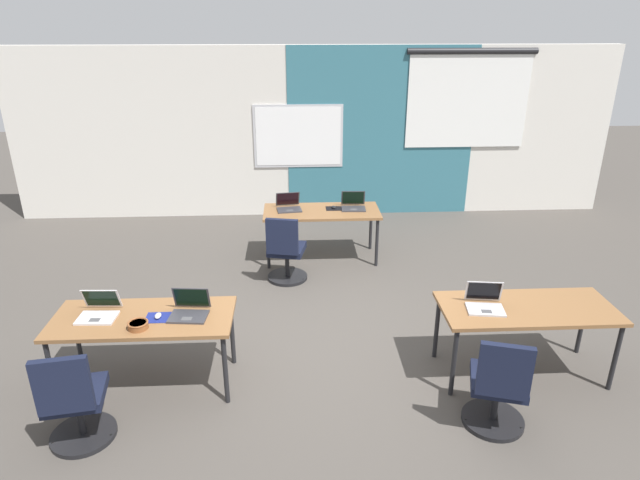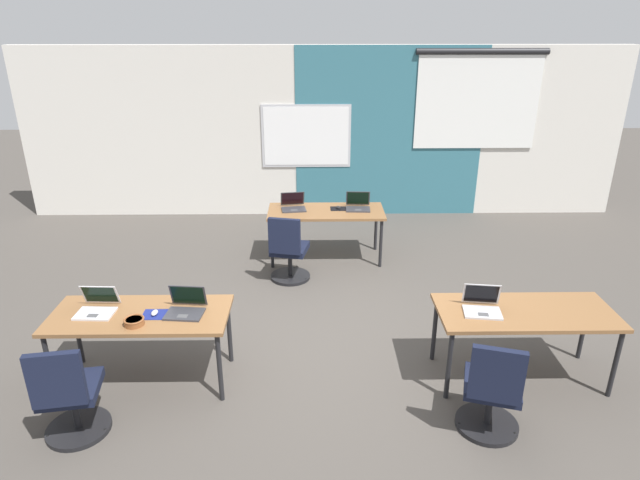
% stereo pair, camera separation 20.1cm
% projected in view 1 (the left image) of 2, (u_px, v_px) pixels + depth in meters
% --- Properties ---
extents(ground_plane, '(24.00, 24.00, 0.00)m').
position_uv_depth(ground_plane, '(333.00, 343.00, 5.73)').
color(ground_plane, '#47423D').
extents(back_wall_assembly, '(10.00, 0.27, 2.80)m').
position_uv_depth(back_wall_assembly, '(318.00, 132.00, 9.08)').
color(back_wall_assembly, silver).
rests_on(back_wall_assembly, ground).
extents(desk_near_left, '(1.60, 0.70, 0.72)m').
position_uv_depth(desk_near_left, '(143.00, 323.00, 4.84)').
color(desk_near_left, brown).
rests_on(desk_near_left, ground).
extents(desk_near_right, '(1.60, 0.70, 0.72)m').
position_uv_depth(desk_near_right, '(527.00, 312.00, 5.01)').
color(desk_near_right, brown).
rests_on(desk_near_right, ground).
extents(desk_far_center, '(1.60, 0.70, 0.72)m').
position_uv_depth(desk_far_center, '(322.00, 214.00, 7.51)').
color(desk_far_center, brown).
rests_on(desk_far_center, ground).
extents(laptop_near_left_end, '(0.34, 0.33, 0.22)m').
position_uv_depth(laptop_near_left_end, '(99.00, 311.00, 4.82)').
color(laptop_near_left_end, silver).
rests_on(laptop_near_left_end, desk_near_left).
extents(chair_near_left_end, '(0.52, 0.57, 0.92)m').
position_uv_depth(chair_near_left_end, '(75.00, 405.00, 4.24)').
color(chair_near_left_end, black).
rests_on(chair_near_left_end, ground).
extents(laptop_far_right, '(0.34, 0.31, 0.23)m').
position_uv_depth(laptop_far_right, '(353.00, 205.00, 7.55)').
color(laptop_far_right, '#333338').
rests_on(laptop_far_right, desk_far_center).
extents(mousepad_far_right, '(0.22, 0.19, 0.00)m').
position_uv_depth(mousepad_far_right, '(334.00, 208.00, 7.56)').
color(mousepad_far_right, black).
rests_on(mousepad_far_right, desk_far_center).
extents(mouse_far_right, '(0.07, 0.11, 0.03)m').
position_uv_depth(mouse_far_right, '(334.00, 207.00, 7.55)').
color(mouse_far_right, black).
rests_on(mouse_far_right, mousepad_far_right).
extents(laptop_near_right_inner, '(0.37, 0.33, 0.23)m').
position_uv_depth(laptop_near_right_inner, '(485.00, 303.00, 4.95)').
color(laptop_near_right_inner, '#B7B7BC').
rests_on(laptop_near_right_inner, desk_near_right).
extents(chair_near_right_inner, '(0.55, 0.60, 0.92)m').
position_uv_depth(chair_near_right_inner, '(498.00, 390.00, 4.40)').
color(chair_near_right_inner, black).
rests_on(chair_near_right_inner, ground).
extents(laptop_near_left_inner, '(0.36, 0.32, 0.23)m').
position_uv_depth(laptop_near_left_inner, '(189.00, 310.00, 4.83)').
color(laptop_near_left_inner, '#333338').
rests_on(laptop_near_left_inner, desk_near_left).
extents(mousepad_near_left_inner, '(0.22, 0.19, 0.00)m').
position_uv_depth(mousepad_near_left_inner, '(158.00, 318.00, 4.80)').
color(mousepad_near_left_inner, navy).
rests_on(mousepad_near_left_inner, desk_near_left).
extents(mouse_near_left_inner, '(0.06, 0.10, 0.03)m').
position_uv_depth(mouse_near_left_inner, '(158.00, 316.00, 4.79)').
color(mouse_near_left_inner, '#B2B2B7').
rests_on(mouse_near_left_inner, mousepad_near_left_inner).
extents(laptop_far_left, '(0.37, 0.36, 0.22)m').
position_uv_depth(laptop_far_left, '(289.00, 206.00, 7.52)').
color(laptop_far_left, '#333338').
rests_on(laptop_far_left, desk_far_center).
extents(chair_far_left, '(0.52, 0.58, 0.92)m').
position_uv_depth(chair_far_left, '(286.00, 254.00, 6.95)').
color(chair_far_left, black).
rests_on(chair_far_left, ground).
extents(snack_bowl, '(0.18, 0.18, 0.06)m').
position_uv_depth(snack_bowl, '(138.00, 325.00, 4.63)').
color(snack_bowl, brown).
rests_on(snack_bowl, desk_near_left).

